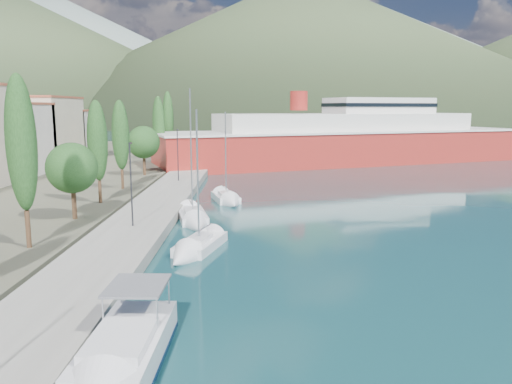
{
  "coord_description": "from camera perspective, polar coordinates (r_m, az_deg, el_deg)",
  "views": [
    {
      "loc": [
        -0.26,
        -20.31,
        9.31
      ],
      "look_at": [
        0.0,
        14.0,
        3.5
      ],
      "focal_mm": 35.0,
      "sensor_mm": 36.0,
      "label": 1
    }
  ],
  "objects": [
    {
      "name": "sailboat_near",
      "position": [
        32.2,
        -7.44,
        -6.77
      ],
      "size": [
        3.89,
        7.29,
        10.04
      ],
      "color": "silver",
      "rests_on": "ground"
    },
    {
      "name": "ferry",
      "position": [
        85.96,
        10.28,
        5.8
      ],
      "size": [
        64.04,
        34.68,
        12.58
      ],
      "color": "#A2251E",
      "rests_on": "ground"
    },
    {
      "name": "lamp_posts",
      "position": [
        36.97,
        -14.11,
        1.19
      ],
      "size": [
        0.15,
        46.36,
        6.06
      ],
      "color": "#2D2D33",
      "rests_on": "quay"
    },
    {
      "name": "sailboat_mid",
      "position": [
        40.68,
        -7.03,
        -3.28
      ],
      "size": [
        3.91,
        8.4,
        11.7
      ],
      "color": "silver",
      "rests_on": "ground"
    },
    {
      "name": "quay",
      "position": [
        47.97,
        -10.93,
        -1.27
      ],
      "size": [
        5.0,
        88.0,
        0.8
      ],
      "primitive_type": "cube",
      "color": "gray",
      "rests_on": "ground"
    },
    {
      "name": "hills_near",
      "position": [
        406.89,
        14.04,
        14.96
      ],
      "size": [
        1010.0,
        520.0,
        115.0
      ],
      "color": "#3C4D2F",
      "rests_on": "ground"
    },
    {
      "name": "hills_far",
      "position": [
        657.49,
        12.2,
        15.35
      ],
      "size": [
        1480.0,
        900.0,
        180.0
      ],
      "color": "gray",
      "rests_on": "ground"
    },
    {
      "name": "motor_cruiser",
      "position": [
        18.26,
        -15.83,
        -19.51
      ],
      "size": [
        2.76,
        8.85,
        3.24
      ],
      "color": "#051433",
      "rests_on": "ground"
    },
    {
      "name": "sailboat_far",
      "position": [
        49.11,
        -3.11,
        -1.0
      ],
      "size": [
        3.79,
        6.95,
        9.74
      ],
      "color": "silver",
      "rests_on": "ground"
    },
    {
      "name": "ground",
      "position": [
        140.62,
        -0.33,
        5.82
      ],
      "size": [
        1400.0,
        1400.0,
        0.0
      ],
      "primitive_type": "plane",
      "color": "#154045"
    },
    {
      "name": "tree_row",
      "position": [
        54.28,
        -15.38,
        5.66
      ],
      "size": [
        4.15,
        63.5,
        11.27
      ],
      "color": "#47301E",
      "rests_on": "land_strip"
    }
  ]
}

